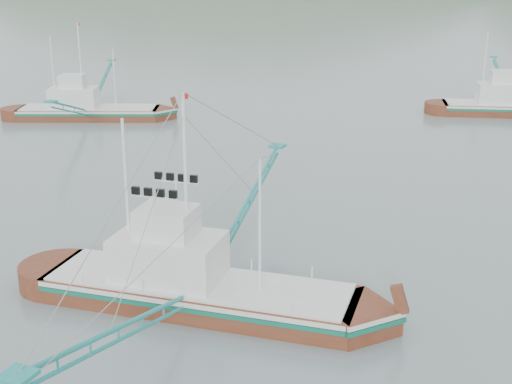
% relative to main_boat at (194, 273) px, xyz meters
% --- Properties ---
extents(ground, '(1200.00, 1200.00, 0.00)m').
position_rel_main_boat_xyz_m(ground, '(-0.53, 2.77, -1.74)').
color(ground, slate).
rests_on(ground, ground).
extents(main_boat, '(15.94, 28.13, 11.42)m').
position_rel_main_boat_xyz_m(main_boat, '(0.00, 0.00, 0.00)').
color(main_boat, '#5B2613').
rests_on(main_boat, ground).
extents(bg_boat_left, '(15.17, 25.58, 10.86)m').
position_rel_main_boat_xyz_m(bg_boat_left, '(-31.04, 33.65, 0.45)').
color(bg_boat_left, '#5B2613').
rests_on(bg_boat_left, ground).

